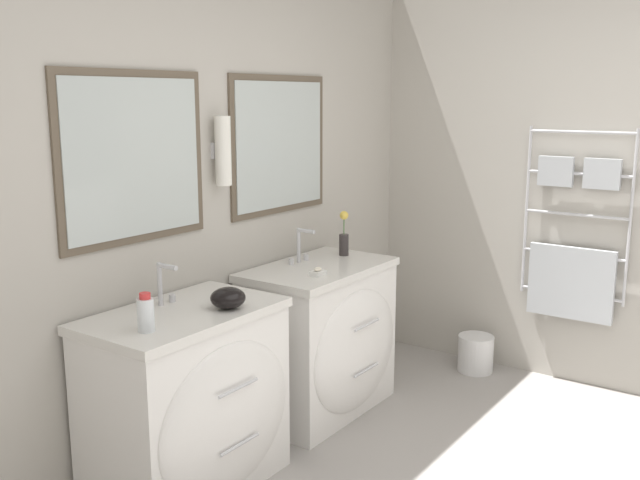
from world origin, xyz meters
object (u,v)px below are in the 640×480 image
at_px(vanity_left, 192,402).
at_px(flower_vase, 344,237).
at_px(toiletry_bottle, 146,314).
at_px(waste_bin, 476,353).
at_px(vanity_right, 324,339).
at_px(amenity_bowl, 228,298).

height_order(vanity_left, flower_vase, flower_vase).
xyz_separation_m(toiletry_bottle, waste_bin, (2.38, -0.42, -0.80)).
distance_m(vanity_left, toiletry_bottle, 0.57).
xyz_separation_m(vanity_left, waste_bin, (2.10, -0.48, -0.31)).
bearing_deg(vanity_left, vanity_right, 0.00).
bearing_deg(waste_bin, toiletry_bottle, 169.97).
bearing_deg(vanity_right, waste_bin, -24.07).
distance_m(toiletry_bottle, flower_vase, 1.63).
relative_size(toiletry_bottle, amenity_bowl, 1.01).
relative_size(toiletry_bottle, flower_vase, 0.60).
height_order(vanity_right, flower_vase, flower_vase).
relative_size(vanity_left, toiletry_bottle, 5.63).
xyz_separation_m(vanity_right, waste_bin, (1.06, -0.48, -0.31)).
distance_m(vanity_right, amenity_bowl, 1.02).
bearing_deg(waste_bin, flower_vase, 144.68).
relative_size(amenity_bowl, flower_vase, 0.59).
relative_size(vanity_right, amenity_bowl, 5.68).
relative_size(vanity_right, toiletry_bottle, 5.63).
relative_size(vanity_right, flower_vase, 3.38).
distance_m(vanity_right, flower_vase, 0.61).
relative_size(vanity_left, flower_vase, 3.38).
relative_size(amenity_bowl, waste_bin, 0.66).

